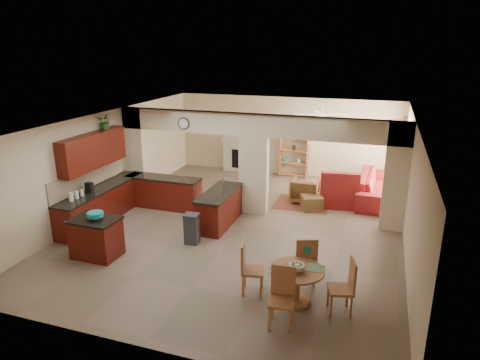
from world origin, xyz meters
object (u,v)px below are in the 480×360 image
(armchair, at_px, (305,190))
(kitchen_island, at_px, (96,237))
(sofa, at_px, (378,187))
(dining_table, at_px, (296,280))

(armchair, bearing_deg, kitchen_island, 52.74)
(sofa, relative_size, armchair, 3.44)
(kitchen_island, xyz_separation_m, armchair, (3.77, 4.95, -0.09))
(kitchen_island, bearing_deg, dining_table, -3.78)
(kitchen_island, height_order, sofa, kitchen_island)
(armchair, bearing_deg, dining_table, 98.72)
(sofa, bearing_deg, dining_table, 170.12)
(kitchen_island, relative_size, sofa, 0.38)
(kitchen_island, xyz_separation_m, dining_table, (4.58, -0.38, 0.02))
(dining_table, bearing_deg, sofa, 78.42)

